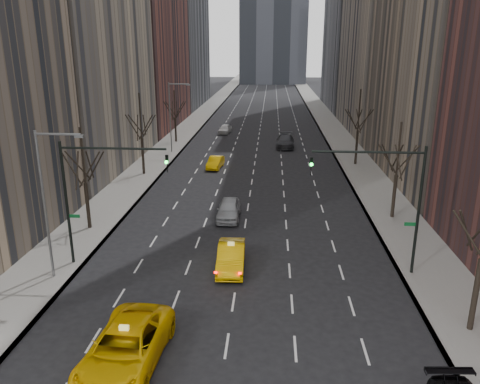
# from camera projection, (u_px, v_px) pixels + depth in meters

# --- Properties ---
(sidewalk_left) EXTENTS (4.50, 320.00, 0.15)m
(sidewalk_left) POSITION_uv_depth(u_px,v_px,m) (194.00, 123.00, 85.81)
(sidewalk_left) COLOR slate
(sidewalk_left) RESTS_ON ground
(sidewalk_right) EXTENTS (4.50, 320.00, 0.15)m
(sidewalk_right) POSITION_uv_depth(u_px,v_px,m) (329.00, 124.00, 84.24)
(sidewalk_right) COLOR slate
(sidewalk_right) RESTS_ON ground
(tree_lw_b) EXTENTS (3.36, 3.50, 7.82)m
(tree_lw_b) POSITION_uv_depth(u_px,v_px,m) (85.00, 183.00, 35.21)
(tree_lw_b) COLOR black
(tree_lw_b) RESTS_ON ground
(tree_lw_c) EXTENTS (3.36, 3.50, 8.74)m
(tree_lw_c) POSITION_uv_depth(u_px,v_px,m) (142.00, 139.00, 50.34)
(tree_lw_c) COLOR black
(tree_lw_c) RESTS_ON ground
(tree_lw_d) EXTENTS (3.36, 3.50, 7.36)m
(tree_lw_d) POSITION_uv_depth(u_px,v_px,m) (175.00, 118.00, 67.61)
(tree_lw_d) COLOR black
(tree_lw_d) RESTS_ON ground
(tree_rw_b) EXTENTS (3.36, 3.50, 7.82)m
(tree_rw_b) POSITION_uv_depth(u_px,v_px,m) (396.00, 175.00, 37.48)
(tree_rw_b) COLOR black
(tree_rw_b) RESTS_ON ground
(tree_rw_c) EXTENTS (3.36, 3.50, 8.74)m
(tree_rw_c) POSITION_uv_depth(u_px,v_px,m) (358.00, 131.00, 54.52)
(tree_rw_c) COLOR black
(tree_rw_c) RESTS_ON ground
(traffic_mast_left) EXTENTS (6.69, 0.39, 8.00)m
(traffic_mast_left) POSITION_uv_depth(u_px,v_px,m) (91.00, 184.00, 28.78)
(traffic_mast_left) COLOR black
(traffic_mast_left) RESTS_ON ground
(traffic_mast_right) EXTENTS (6.69, 0.39, 8.00)m
(traffic_mast_right) POSITION_uv_depth(u_px,v_px,m) (392.00, 190.00, 27.62)
(traffic_mast_right) COLOR black
(traffic_mast_right) RESTS_ON ground
(streetlight_near) EXTENTS (2.83, 0.22, 9.00)m
(streetlight_near) POSITION_uv_depth(u_px,v_px,m) (49.00, 191.00, 26.95)
(streetlight_near) COLOR slate
(streetlight_near) RESTS_ON ground
(streetlight_far) EXTENTS (2.83, 0.22, 9.00)m
(streetlight_far) POSITION_uv_depth(u_px,v_px,m) (173.00, 110.00, 60.26)
(streetlight_far) COLOR slate
(streetlight_far) RESTS_ON ground
(taxi_suv) EXTENTS (3.43, 6.78, 1.84)m
(taxi_suv) POSITION_uv_depth(u_px,v_px,m) (125.00, 348.00, 20.59)
(taxi_suv) COLOR #E8B104
(taxi_suv) RESTS_ON ground
(taxi_sedan) EXTENTS (1.84, 4.86, 1.58)m
(taxi_sedan) POSITION_uv_depth(u_px,v_px,m) (231.00, 257.00, 29.75)
(taxi_sedan) COLOR #DDA504
(taxi_sedan) RESTS_ON ground
(silver_sedan_ahead) EXTENTS (1.89, 4.61, 1.57)m
(silver_sedan_ahead) POSITION_uv_depth(u_px,v_px,m) (229.00, 209.00, 38.36)
(silver_sedan_ahead) COLOR #9FA2A6
(silver_sedan_ahead) RESTS_ON ground
(far_taxi) EXTENTS (1.82, 4.18, 1.34)m
(far_taxi) POSITION_uv_depth(u_px,v_px,m) (215.00, 162.00, 54.17)
(far_taxi) COLOR #FFBD05
(far_taxi) RESTS_ON ground
(far_suv_grey) EXTENTS (2.71, 6.16, 1.76)m
(far_suv_grey) POSITION_uv_depth(u_px,v_px,m) (285.00, 141.00, 65.28)
(far_suv_grey) COLOR #2D2D32
(far_suv_grey) RESTS_ON ground
(far_car_white) EXTENTS (2.18, 4.35, 1.42)m
(far_car_white) POSITION_uv_depth(u_px,v_px,m) (225.00, 129.00, 75.53)
(far_car_white) COLOR silver
(far_car_white) RESTS_ON ground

